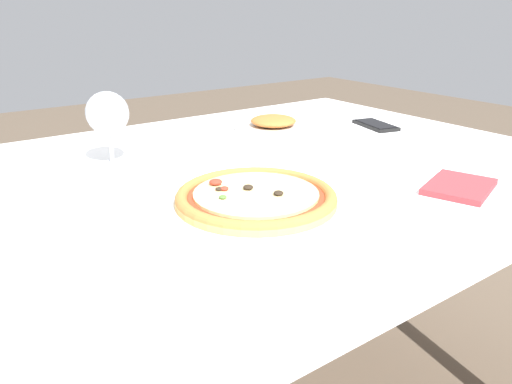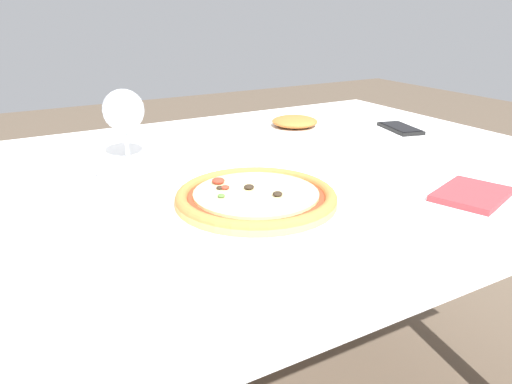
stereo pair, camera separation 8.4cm
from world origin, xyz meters
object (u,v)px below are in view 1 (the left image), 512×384
Objects in this scene: dining_table at (267,199)px; wine_glass_far_left at (108,115)px; cell_phone at (376,125)px; side_plate at (273,124)px; pizza_plate at (256,199)px; fork at (100,189)px.

wine_glass_far_left reaches higher than dining_table.
side_plate is (-0.26, 0.15, 0.01)m from cell_phone.
side_plate reaches higher than cell_phone.
pizza_plate reaches higher than fork.
dining_table is 0.36m from side_plate.
wine_glass_far_left reaches higher than fork.
wine_glass_far_left is at bearing 173.58° from cell_phone.
dining_table is 0.40m from wine_glass_far_left.
side_plate is (0.22, 0.27, 0.09)m from dining_table.
fork is 0.84m from cell_phone.
pizza_plate is 1.88× the size of wine_glass_far_left.
dining_table is 4.46× the size of pizza_plate.
pizza_plate reaches higher than dining_table.
fork is at bearing -120.04° from wine_glass_far_left.
side_plate is (0.58, 0.20, 0.01)m from fork.
cell_phone is (0.84, 0.05, 0.00)m from fork.
side_plate is at bearing 50.25° from dining_table.
pizza_plate is (-0.16, -0.18, 0.10)m from dining_table.
wine_glass_far_left is (-0.12, 0.38, 0.10)m from pizza_plate.
fork is at bearing -176.90° from cell_phone.
pizza_plate is 0.71m from cell_phone.
side_plate is at bearing 149.62° from cell_phone.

